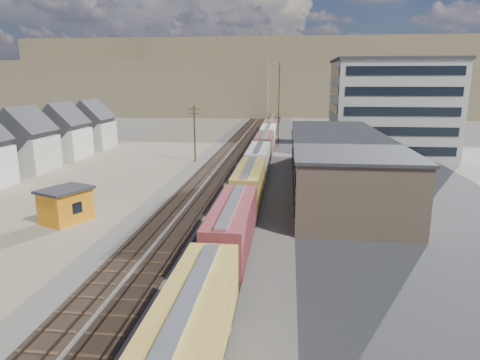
# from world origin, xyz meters

# --- Properties ---
(ground) EXTENTS (300.00, 300.00, 0.00)m
(ground) POSITION_xyz_m (0.00, 0.00, 0.00)
(ground) COLOR #6B6356
(ground) RESTS_ON ground
(ballast_bed) EXTENTS (18.00, 200.00, 0.06)m
(ballast_bed) POSITION_xyz_m (0.00, 50.00, 0.03)
(ballast_bed) COLOR #4C4742
(ballast_bed) RESTS_ON ground
(dirt_yard) EXTENTS (24.00, 180.00, 0.03)m
(dirt_yard) POSITION_xyz_m (-20.00, 40.00, 0.01)
(dirt_yard) COLOR #7D7056
(dirt_yard) RESTS_ON ground
(asphalt_lot) EXTENTS (26.00, 120.00, 0.04)m
(asphalt_lot) POSITION_xyz_m (22.00, 35.00, 0.02)
(asphalt_lot) COLOR #232326
(asphalt_lot) RESTS_ON ground
(rail_tracks) EXTENTS (11.40, 200.00, 0.24)m
(rail_tracks) POSITION_xyz_m (-0.55, 50.00, 0.11)
(rail_tracks) COLOR black
(rail_tracks) RESTS_ON ground
(freight_train) EXTENTS (3.00, 119.74, 4.46)m
(freight_train) POSITION_xyz_m (3.80, 38.01, 2.79)
(freight_train) COLOR black
(freight_train) RESTS_ON ground
(warehouse) EXTENTS (12.40, 40.40, 7.25)m
(warehouse) POSITION_xyz_m (14.98, 25.00, 3.65)
(warehouse) COLOR #A08264
(warehouse) RESTS_ON ground
(office_tower) EXTENTS (22.60, 18.60, 18.45)m
(office_tower) POSITION_xyz_m (27.95, 54.95, 9.26)
(office_tower) COLOR #9E998E
(office_tower) RESTS_ON ground
(utility_pole_north) EXTENTS (2.20, 0.32, 10.00)m
(utility_pole_north) POSITION_xyz_m (-8.50, 42.00, 5.30)
(utility_pole_north) COLOR #382619
(utility_pole_north) RESTS_ON ground
(radio_mast) EXTENTS (1.20, 0.16, 18.00)m
(radio_mast) POSITION_xyz_m (6.00, 60.00, 9.12)
(radio_mast) COLOR black
(radio_mast) RESTS_ON ground
(townhouse_row) EXTENTS (8.15, 68.16, 10.47)m
(townhouse_row) POSITION_xyz_m (-34.00, 25.00, 4.34)
(townhouse_row) COLOR #B7B2A8
(townhouse_row) RESTS_ON ground
(hills_north) EXTENTS (265.00, 80.00, 32.00)m
(hills_north) POSITION_xyz_m (0.17, 167.92, 14.10)
(hills_north) COLOR brown
(hills_north) RESTS_ON ground
(maintenance_shed) EXTENTS (5.42, 6.00, 3.59)m
(maintenance_shed) POSITION_xyz_m (-14.52, 7.23, 1.84)
(maintenance_shed) COLOR orange
(maintenance_shed) RESTS_ON ground
(parked_car_blue) EXTENTS (4.89, 5.83, 1.48)m
(parked_car_blue) POSITION_xyz_m (24.77, 52.09, 0.74)
(parked_car_blue) COLOR navy
(parked_car_blue) RESTS_ON ground
(parked_car_far) EXTENTS (3.32, 4.96, 1.57)m
(parked_car_far) POSITION_xyz_m (28.11, 42.92, 0.78)
(parked_car_far) COLOR silver
(parked_car_far) RESTS_ON ground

